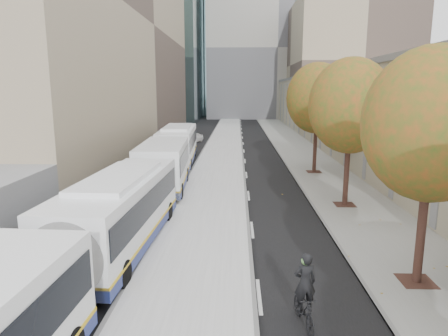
{
  "coord_description": "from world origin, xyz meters",
  "views": [
    {
      "loc": [
        -2.36,
        0.57,
        6.31
      ],
      "look_at": [
        -3.0,
        19.95,
        2.5
      ],
      "focal_mm": 32.0,
      "sensor_mm": 36.0,
      "label": 1
    }
  ],
  "objects_px": {
    "cyclist": "(304,299)",
    "distant_car": "(193,138)",
    "bus_far": "(173,151)",
    "bus_near": "(79,249)"
  },
  "relations": [
    {
      "from": "cyclist",
      "to": "distant_car",
      "type": "bearing_deg",
      "value": 90.72
    },
    {
      "from": "bus_far",
      "to": "bus_near",
      "type": "bearing_deg",
      "value": -92.67
    },
    {
      "from": "distant_car",
      "to": "cyclist",
      "type": "bearing_deg",
      "value": -59.42
    },
    {
      "from": "bus_near",
      "to": "cyclist",
      "type": "bearing_deg",
      "value": -9.17
    },
    {
      "from": "bus_near",
      "to": "cyclist",
      "type": "distance_m",
      "value": 6.8
    },
    {
      "from": "bus_far",
      "to": "cyclist",
      "type": "height_order",
      "value": "bus_far"
    },
    {
      "from": "bus_far",
      "to": "distant_car",
      "type": "relative_size",
      "value": 5.35
    },
    {
      "from": "bus_far",
      "to": "distant_car",
      "type": "distance_m",
      "value": 18.05
    },
    {
      "from": "bus_near",
      "to": "distant_car",
      "type": "distance_m",
      "value": 36.83
    },
    {
      "from": "bus_far",
      "to": "cyclist",
      "type": "relative_size",
      "value": 8.78
    }
  ]
}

